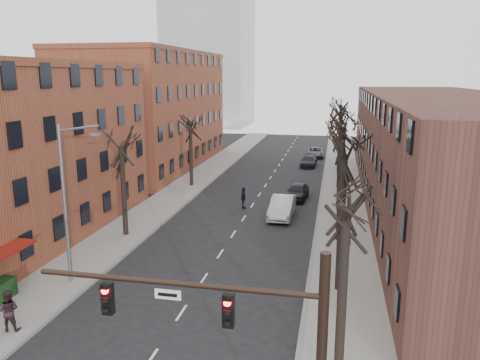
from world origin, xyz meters
The scene contains 19 objects.
sidewalk_left centered at (-8.00, 35.00, 0.07)m, with size 4.00×90.00×0.15m, color gray.
sidewalk_right centered at (8.00, 35.00, 0.07)m, with size 4.00×90.00×0.15m, color gray.
building_left_far centered at (-16.00, 44.00, 7.00)m, with size 12.00×28.00×14.00m, color brown.
building_right centered at (16.00, 30.00, 5.00)m, with size 12.00×50.00×10.00m, color #532F26.
tree_right_b centered at (7.60, 12.00, 0.00)m, with size 5.20×5.20×10.80m, color black, non-canonical shape.
tree_right_c centered at (7.60, 20.00, 0.00)m, with size 5.20×5.20×11.60m, color black, non-canonical shape.
tree_right_d centered at (7.60, 28.00, 0.00)m, with size 5.20×5.20×10.00m, color black, non-canonical shape.
tree_right_e centered at (7.60, 36.00, 0.00)m, with size 5.20×5.20×10.80m, color black, non-canonical shape.
tree_right_f centered at (7.60, 44.00, 0.00)m, with size 5.20×5.20×11.60m, color black, non-canonical shape.
tree_left_a centered at (-7.60, 18.00, 0.00)m, with size 5.20×5.20×9.50m, color black, non-canonical shape.
tree_left_b centered at (-7.60, 34.00, 0.00)m, with size 5.20×5.20×9.50m, color black, non-canonical shape.
signal_mast_arm centered at (5.45, -1.00, 4.40)m, with size 8.14×0.30×7.20m.
streetlight centered at (-7.03, 10.00, 5.01)m, with size 2.45×0.22×9.03m.
silver_sedan centered at (3.04, 25.01, 0.86)m, with size 1.81×5.20×1.71m, color #B8BBC0.
parked_car_near centered at (3.82, 31.02, 0.76)m, with size 1.79×4.45×1.52m, color black.
parked_car_mid centered at (3.86, 47.75, 0.67)m, with size 1.88×4.63×1.34m, color black.
parked_car_far centered at (4.34, 55.03, 0.69)m, with size 2.28×4.94×1.37m, color #54555B.
pedestrian_b centered at (-7.04, 4.68, 1.12)m, with size 0.94×0.73×1.93m, color black.
pedestrian_crossing centered at (-0.61, 26.93, 0.95)m, with size 1.11×0.46×1.90m, color black.
Camera 1 is at (7.10, -12.14, 11.51)m, focal length 35.00 mm.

